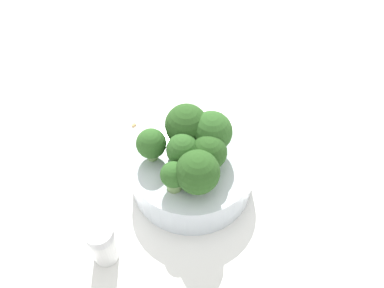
{
  "coord_description": "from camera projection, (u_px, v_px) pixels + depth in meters",
  "views": [
    {
      "loc": [
        0.28,
        0.15,
        0.43
      ],
      "look_at": [
        0.0,
        0.0,
        0.08
      ],
      "focal_mm": 35.0,
      "sensor_mm": 36.0,
      "label": 1
    }
  ],
  "objects": [
    {
      "name": "ground_plane",
      "position": [
        192.0,
        183.0,
        0.53
      ],
      "size": [
        3.0,
        3.0,
        0.0
      ],
      "primitive_type": "plane",
      "color": "white"
    },
    {
      "name": "bowl",
      "position": [
        192.0,
        173.0,
        0.51
      ],
      "size": [
        0.17,
        0.17,
        0.05
      ],
      "primitive_type": "cylinder",
      "color": "silver",
      "rests_on": "ground_plane"
    },
    {
      "name": "broccoli_floret_0",
      "position": [
        209.0,
        152.0,
        0.47
      ],
      "size": [
        0.05,
        0.05,
        0.05
      ],
      "color": "#7A9E5B",
      "rests_on": "bowl"
    },
    {
      "name": "broccoli_floret_1",
      "position": [
        187.0,
        126.0,
        0.49
      ],
      "size": [
        0.06,
        0.06,
        0.07
      ],
      "color": "#7A9E5B",
      "rests_on": "bowl"
    },
    {
      "name": "broccoli_floret_2",
      "position": [
        151.0,
        144.0,
        0.48
      ],
      "size": [
        0.04,
        0.04,
        0.05
      ],
      "color": "#84AD66",
      "rests_on": "bowl"
    },
    {
      "name": "broccoli_floret_3",
      "position": [
        183.0,
        150.0,
        0.47
      ],
      "size": [
        0.04,
        0.04,
        0.06
      ],
      "color": "#84AD66",
      "rests_on": "bowl"
    },
    {
      "name": "broccoli_floret_4",
      "position": [
        198.0,
        173.0,
        0.44
      ],
      "size": [
        0.05,
        0.05,
        0.06
      ],
      "color": "#7A9E5B",
      "rests_on": "bowl"
    },
    {
      "name": "broccoli_floret_5",
      "position": [
        174.0,
        176.0,
        0.45
      ],
      "size": [
        0.03,
        0.03,
        0.04
      ],
      "color": "#7A9E5B",
      "rests_on": "bowl"
    },
    {
      "name": "broccoli_floret_6",
      "position": [
        211.0,
        132.0,
        0.48
      ],
      "size": [
        0.05,
        0.05,
        0.07
      ],
      "color": "#84AD66",
      "rests_on": "bowl"
    },
    {
      "name": "pepper_shaker",
      "position": [
        103.0,
        244.0,
        0.44
      ],
      "size": [
        0.03,
        0.03,
        0.06
      ],
      "color": "silver",
      "rests_on": "ground_plane"
    },
    {
      "name": "almond_crumb_0",
      "position": [
        134.0,
        124.0,
        0.61
      ],
      "size": [
        0.01,
        0.01,
        0.01
      ],
      "primitive_type": "cube",
      "rotation": [
        0.0,
        0.0,
        6.05
      ],
      "color": "tan",
      "rests_on": "ground_plane"
    },
    {
      "name": "almond_crumb_1",
      "position": [
        207.0,
        117.0,
        0.62
      ],
      "size": [
        0.01,
        0.01,
        0.01
      ],
      "primitive_type": "cube",
      "rotation": [
        0.0,
        0.0,
        0.52
      ],
      "color": "tan",
      "rests_on": "ground_plane"
    },
    {
      "name": "almond_crumb_2",
      "position": [
        145.0,
        145.0,
        0.58
      ],
      "size": [
        0.01,
        0.01,
        0.01
      ],
      "primitive_type": "cube",
      "rotation": [
        0.0,
        0.0,
        4.85
      ],
      "color": "tan",
      "rests_on": "ground_plane"
    }
  ]
}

